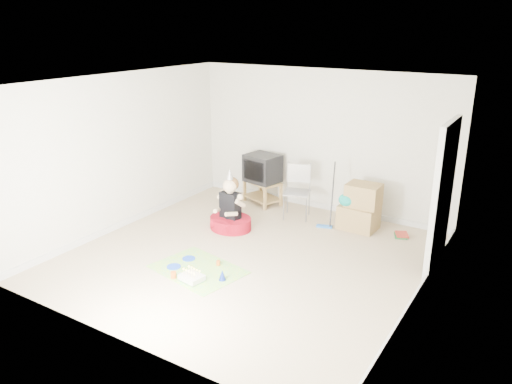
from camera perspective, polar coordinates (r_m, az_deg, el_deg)
The scene contains 16 objects.
ground at distance 7.60m, azimuth -0.95°, elevation -7.39°, with size 5.00×5.00×0.00m, color #C1AB8A.
doorway_recess at distance 7.42m, azimuth 20.65°, elevation -0.77°, with size 0.02×0.90×2.05m, color black.
tv_stand at distance 9.68m, azimuth 0.74°, elevation 0.20°, with size 0.83×0.68×0.45m.
crt_tv at distance 9.55m, azimuth 0.76°, elevation 2.74°, with size 0.61×0.51×0.53m, color black.
folding_chair at distance 8.93m, azimuth 4.70°, elevation -0.04°, with size 0.56×0.54×0.99m.
cardboard_boxes at distance 8.64m, azimuth 11.79°, elevation -1.75°, with size 0.65×0.51×0.80m.
floor_mop at distance 8.63m, azimuth 7.89°, elevation -2.39°, with size 0.29×0.36×1.10m.
book_pile at distance 8.61m, azimuth 16.31°, elevation -4.73°, with size 0.28×0.31×0.06m.
seated_woman at distance 8.51m, azimuth -2.94°, elevation -2.75°, with size 0.81×0.81×1.07m.
party_mat at distance 7.28m, azimuth -6.66°, elevation -8.77°, with size 1.26×0.92×0.01m, color #FF3593.
birthday_cake at distance 6.98m, azimuth -7.34°, elevation -9.72°, with size 0.34×0.29×0.15m.
blue_plate_near at distance 7.59m, azimuth -7.69°, elevation -7.54°, with size 0.20×0.20×0.01m, color blue.
blue_plate_far at distance 7.38m, azimuth -9.39°, elevation -8.41°, with size 0.21×0.21×0.01m, color blue.
orange_cup_near at distance 7.35m, azimuth -4.34°, elevation -8.08°, with size 0.06×0.06×0.07m, color #D15717.
orange_cup_far at distance 7.07m, azimuth -9.41°, elevation -9.33°, with size 0.08×0.08×0.09m, color #D15717.
blue_party_hat at distance 6.93m, azimuth -3.87°, elevation -9.44°, with size 0.10×0.10×0.15m, color #1833AD.
Camera 1 is at (3.69, -5.73, 3.36)m, focal length 35.00 mm.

